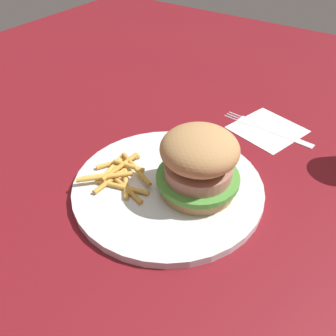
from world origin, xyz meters
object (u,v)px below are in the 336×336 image
object	(u,v)px
plate	(168,187)
napkin	(267,129)
sandwich	(200,161)
fries_pile	(119,174)
fork	(267,128)

from	to	relation	value
plate	napkin	world-z (taller)	plate
sandwich	fries_pile	world-z (taller)	sandwich
sandwich	napkin	size ratio (longest dim) A/B	1.06
napkin	fork	xyz separation A→B (m)	(0.00, -0.00, 0.00)
plate	fork	size ratio (longest dim) A/B	1.59
fries_pile	napkin	xyz separation A→B (m)	(-0.13, -0.26, -0.02)
plate	napkin	bearing A→B (deg)	-103.80
napkin	plate	bearing A→B (deg)	76.20
sandwich	fries_pile	distance (m)	0.13
fries_pile	napkin	size ratio (longest dim) A/B	0.97
sandwich	fries_pile	xyz separation A→B (m)	(0.11, 0.05, -0.04)
fries_pile	fork	bearing A→B (deg)	-115.35
sandwich	fork	size ratio (longest dim) A/B	0.67
sandwich	napkin	world-z (taller)	sandwich
plate	fries_pile	bearing A→B (deg)	22.03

